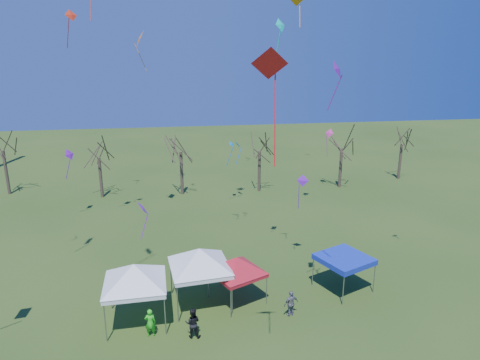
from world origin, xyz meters
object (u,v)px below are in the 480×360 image
object	(u,v)px
tree_3	(260,137)
tree_5	(403,132)
tent_blue	(344,259)
tree_1	(97,143)
tent_red	(237,260)
person_dark	(193,323)
tree_2	(180,136)
person_grey	(291,304)
tree_0	(0,135)
tree_4	(343,134)
tent_white_west	(134,268)
tent_white_mid	(199,252)
person_green	(150,323)

from	to	relation	value
tree_3	tree_5	bearing A→B (deg)	6.52
tent_blue	tree_1	bearing A→B (deg)	129.50
tree_1	tree_3	bearing A→B (deg)	-2.06
tent_red	person_dark	bearing A→B (deg)	-133.22
tree_2	person_grey	bearing A→B (deg)	-77.17
tree_0	tree_4	world-z (taller)	tree_0
tent_white_west	person_grey	xyz separation A→B (m)	(8.67, -0.92, -2.51)
tree_2	person_grey	size ratio (longest dim) A/B	5.15
tent_white_mid	tent_red	size ratio (longest dim) A/B	1.30
tree_0	tent_red	world-z (taller)	tree_0
tree_5	person_green	xyz separation A→B (m)	(-28.57, -25.96, -4.93)
tree_2	tent_white_mid	world-z (taller)	tree_2
tree_5	tent_red	bearing A→B (deg)	-135.13
tree_1	tree_2	world-z (taller)	tree_2
tent_red	tent_blue	distance (m)	6.92
tree_2	tent_blue	bearing A→B (deg)	-66.14
tree_0	tent_white_mid	size ratio (longest dim) A/B	1.79
tree_3	tent_red	distance (m)	22.40
tent_red	person_grey	world-z (taller)	tent_red
tree_1	person_dark	size ratio (longest dim) A/B	4.46
tree_3	tent_red	world-z (taller)	tree_3
tree_5	tent_white_mid	world-z (taller)	tree_5
person_grey	person_dark	bearing A→B (deg)	-9.11
person_grey	tree_1	bearing A→B (deg)	-79.30
person_green	tent_red	bearing A→B (deg)	-152.60
tree_4	tent_red	size ratio (longest dim) A/B	2.18
tree_0	tree_2	world-z (taller)	tree_0
tree_3	tree_2	bearing A→B (deg)	177.73
tree_5	tree_0	bearing A→B (deg)	178.31
tree_0	tree_2	bearing A→B (deg)	-9.24
tree_0	tent_blue	xyz separation A→B (m)	(27.95, -24.42, -4.40)
tent_red	tent_blue	size ratio (longest dim) A/B	0.95
tree_2	tree_5	size ratio (longest dim) A/B	1.10
tree_3	tent_red	xyz separation A→B (m)	(-5.81, -21.37, -3.34)
tree_1	tent_blue	size ratio (longest dim) A/B	1.99
tree_0	person_green	size ratio (longest dim) A/B	5.30
tree_4	person_dark	distance (m)	30.72
tree_0	tree_5	distance (m)	44.59
tent_white_mid	tent_red	xyz separation A→B (m)	(2.21, -0.14, -0.63)
tree_1	tree_2	xyz separation A→B (m)	(8.40, -0.27, 0.50)
tree_0	tent_white_mid	distance (m)	31.14
tree_1	tree_4	world-z (taller)	tree_4
tree_3	person_green	size ratio (longest dim) A/B	4.97
tree_5	person_grey	world-z (taller)	tree_5
tent_white_west	person_dark	distance (m)	4.34
tent_white_mid	person_dark	bearing A→B (deg)	-101.44
tree_5	person_dark	size ratio (longest dim) A/B	4.42
tent_white_west	tree_2	bearing A→B (deg)	81.84
person_dark	tent_blue	bearing A→B (deg)	-150.11
tree_4	tent_red	xyz separation A→B (m)	(-15.13, -21.33, -3.32)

